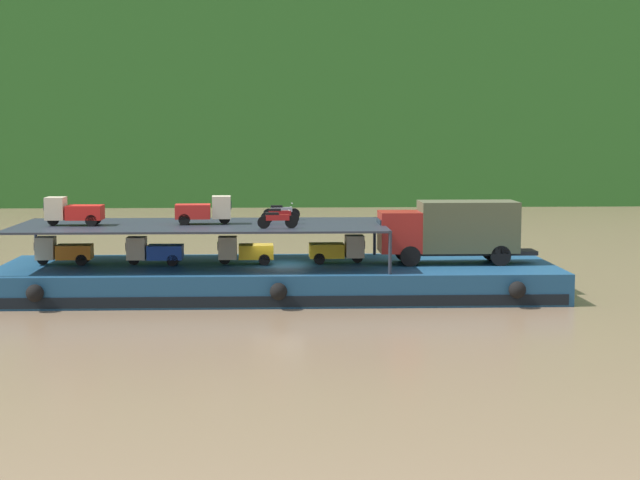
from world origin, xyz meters
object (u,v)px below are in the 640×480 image
at_px(mini_truck_lower_fore, 338,249).
at_px(mini_truck_lower_aft, 154,251).
at_px(mini_truck_lower_stern, 63,251).
at_px(cargo_barge, 278,279).
at_px(motorcycle_upper_centre, 279,215).
at_px(mini_truck_upper_mid, 204,210).
at_px(mini_truck_lower_mid, 245,250).
at_px(covered_lorry, 452,229).
at_px(motorcycle_upper_stbd, 281,212).
at_px(mini_truck_upper_stern, 73,211).
at_px(motorcycle_upper_port, 277,219).

bearing_deg(mini_truck_lower_fore, mini_truck_lower_aft, -177.97).
xyz_separation_m(mini_truck_lower_stern, mini_truck_lower_aft, (4.49, -0.27, 0.00)).
xyz_separation_m(cargo_barge, mini_truck_lower_aft, (-6.12, 0.12, 1.44)).
relative_size(mini_truck_lower_aft, motorcycle_upper_centre, 1.45).
xyz_separation_m(mini_truck_lower_aft, mini_truck_upper_mid, (2.50, 0.02, 2.00)).
bearing_deg(mini_truck_lower_aft, mini_truck_upper_mid, 0.49).
relative_size(mini_truck_lower_mid, mini_truck_lower_fore, 1.00).
bearing_deg(mini_truck_upper_mid, mini_truck_lower_stern, 177.95).
distance_m(covered_lorry, motorcycle_upper_centre, 8.59).
bearing_deg(mini_truck_lower_fore, motorcycle_upper_stbd, 146.76).
relative_size(cargo_barge, covered_lorry, 3.46).
distance_m(mini_truck_lower_aft, mini_truck_lower_mid, 4.46).
height_order(mini_truck_upper_stern, motorcycle_upper_port, mini_truck_upper_stern).
relative_size(covered_lorry, motorcycle_upper_port, 4.14).
xyz_separation_m(mini_truck_lower_stern, mini_truck_lower_fore, (13.57, 0.05, 0.00)).
bearing_deg(mini_truck_upper_stern, motorcycle_upper_stbd, 14.32).
relative_size(motorcycle_upper_port, motorcycle_upper_centre, 1.00).
bearing_deg(mini_truck_upper_mid, mini_truck_lower_fore, 2.61).
relative_size(mini_truck_lower_stern, motorcycle_upper_centre, 1.46).
distance_m(mini_truck_upper_mid, motorcycle_upper_centre, 3.70).
bearing_deg(covered_lorry, motorcycle_upper_port, -165.33).
bearing_deg(mini_truck_upper_mid, covered_lorry, -0.51).
xyz_separation_m(mini_truck_lower_stern, mini_truck_lower_mid, (8.95, -0.27, 0.00)).
xyz_separation_m(cargo_barge, covered_lorry, (8.62, 0.03, 2.44)).
relative_size(mini_truck_lower_mid, mini_truck_upper_mid, 0.99).
relative_size(cargo_barge, mini_truck_lower_aft, 9.90).
distance_m(covered_lorry, mini_truck_lower_mid, 10.33).
distance_m(cargo_barge, mini_truck_lower_aft, 6.29).
relative_size(mini_truck_lower_aft, mini_truck_lower_mid, 0.99).
distance_m(mini_truck_lower_fore, motorcycle_upper_stbd, 3.79).
distance_m(mini_truck_lower_stern, mini_truck_upper_stern, 2.22).
height_order(covered_lorry, mini_truck_upper_stern, mini_truck_upper_stern).
xyz_separation_m(cargo_barge, mini_truck_lower_stern, (-10.61, 0.40, 1.44)).
relative_size(mini_truck_lower_aft, mini_truck_upper_stern, 1.00).
height_order(mini_truck_upper_mid, motorcycle_upper_stbd, mini_truck_upper_mid).
height_order(cargo_barge, covered_lorry, covered_lorry).
bearing_deg(mini_truck_lower_fore, motorcycle_upper_port, -138.37).
relative_size(mini_truck_lower_stern, mini_truck_lower_aft, 1.01).
relative_size(mini_truck_lower_mid, motorcycle_upper_centre, 1.45).
xyz_separation_m(mini_truck_lower_aft, mini_truck_upper_stern, (-3.80, -0.40, 2.00)).
relative_size(covered_lorry, mini_truck_lower_stern, 2.83).
bearing_deg(mini_truck_lower_mid, motorcycle_upper_stbd, 49.97).
relative_size(cargo_barge, motorcycle_upper_stbd, 14.30).
xyz_separation_m(covered_lorry, mini_truck_lower_aft, (-14.74, 0.09, -1.00)).
bearing_deg(mini_truck_upper_stern, mini_truck_upper_mid, 3.87).
height_order(mini_truck_upper_mid, motorcycle_upper_centre, mini_truck_upper_mid).
distance_m(mini_truck_upper_mid, motorcycle_upper_port, 4.30).
relative_size(mini_truck_upper_stern, mini_truck_upper_mid, 0.99).
distance_m(mini_truck_upper_stern, mini_truck_upper_mid, 6.31).
height_order(covered_lorry, motorcycle_upper_centre, covered_lorry).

